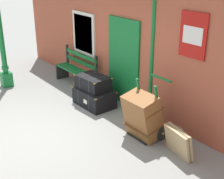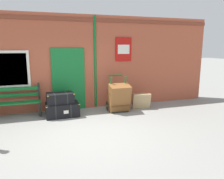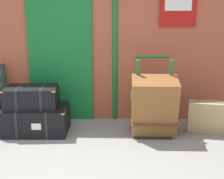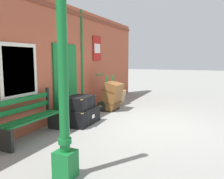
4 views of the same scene
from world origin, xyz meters
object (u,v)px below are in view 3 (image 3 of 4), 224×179
(steamer_trunk_middle, at_px, (32,97))
(suitcase_slate, at_px, (209,117))
(steamer_trunk_base, at_px, (36,119))
(porters_trolley, at_px, (152,115))
(large_brown_trunk, at_px, (154,106))

(steamer_trunk_middle, xyz_separation_m, suitcase_slate, (2.76, -0.02, -0.31))
(suitcase_slate, bearing_deg, steamer_trunk_base, 179.68)
(steamer_trunk_middle, bearing_deg, porters_trolley, 1.98)
(steamer_trunk_middle, xyz_separation_m, large_brown_trunk, (1.89, -0.11, -0.10))
(steamer_trunk_base, relative_size, suitcase_slate, 1.55)
(steamer_trunk_middle, bearing_deg, steamer_trunk_base, -9.64)
(steamer_trunk_base, xyz_separation_m, porters_trolley, (1.84, 0.07, 0.06))
(porters_trolley, relative_size, suitcase_slate, 1.81)
(porters_trolley, distance_m, suitcase_slate, 0.87)
(steamer_trunk_base, relative_size, porters_trolley, 0.86)
(large_brown_trunk, height_order, suitcase_slate, large_brown_trunk)
(porters_trolley, height_order, large_brown_trunk, porters_trolley)
(steamer_trunk_base, height_order, suitcase_slate, suitcase_slate)
(porters_trolley, bearing_deg, steamer_trunk_middle, -178.02)
(steamer_trunk_middle, bearing_deg, large_brown_trunk, -3.34)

